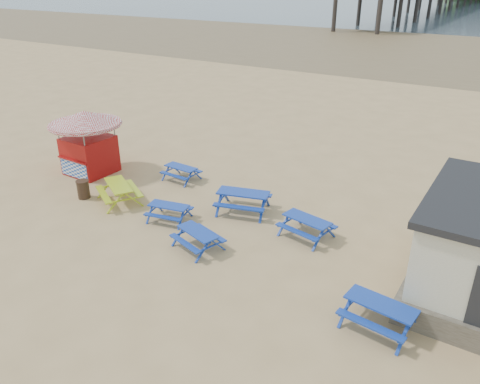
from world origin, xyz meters
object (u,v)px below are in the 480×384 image
Objects in this scene: picnic_table_blue_b at (243,202)px; picnic_table_yellow at (119,193)px; ice_cream_kiosk at (87,134)px; litter_bin at (83,189)px; picnic_table_blue_a at (181,173)px.

picnic_table_yellow is at bearing -173.59° from picnic_table_blue_b.
litter_bin is at bearing -46.95° from ice_cream_kiosk.
picnic_table_blue_a is at bearing 147.61° from picnic_table_blue_b.
picnic_table_blue_b is 0.99× the size of picnic_table_yellow.
picnic_table_blue_b is 6.90m from litter_bin.
ice_cream_kiosk is 3.27m from litter_bin.
picnic_table_blue_a is 0.67× the size of picnic_table_blue_b.
litter_bin is (1.94, -2.16, -1.50)m from ice_cream_kiosk.
picnic_table_blue_a is at bearing 21.68° from ice_cream_kiosk.
picnic_table_yellow is at bearing 18.87° from litter_bin.
litter_bin is at bearing -118.98° from picnic_table_blue_a.
picnic_table_blue_b is 0.70× the size of ice_cream_kiosk.
picnic_table_blue_a is 4.79m from ice_cream_kiosk.
picnic_table_yellow is 1.67m from litter_bin.
ice_cream_kiosk is at bearing 166.48° from picnic_table_blue_b.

